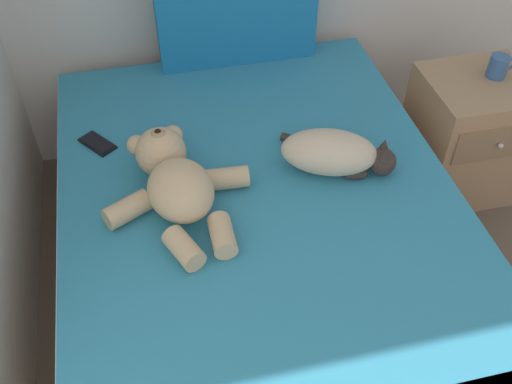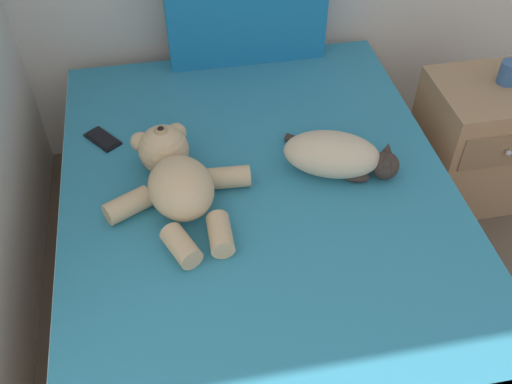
{
  "view_description": "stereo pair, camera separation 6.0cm",
  "coord_description": "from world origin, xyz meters",
  "px_view_note": "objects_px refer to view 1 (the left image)",
  "views": [
    {
      "loc": [
        0.55,
        1.75,
        1.99
      ],
      "look_at": [
        0.86,
        3.08,
        0.62
      ],
      "focal_mm": 41.29,
      "sensor_mm": 36.0,
      "label": 1
    },
    {
      "loc": [
        0.61,
        1.73,
        1.99
      ],
      "look_at": [
        0.86,
        3.08,
        0.62
      ],
      "focal_mm": 41.29,
      "sensor_mm": 36.0,
      "label": 2
    }
  ],
  "objects_px": {
    "cat": "(334,153)",
    "nightstand": "(467,136)",
    "patterned_cushion": "(236,5)",
    "bed": "(265,264)",
    "teddy_bear": "(175,180)",
    "mug": "(499,66)",
    "cell_phone": "(97,144)"
  },
  "relations": [
    {
      "from": "cat",
      "to": "nightstand",
      "type": "height_order",
      "value": "cat"
    },
    {
      "from": "patterned_cushion",
      "to": "cat",
      "type": "xyz_separation_m",
      "value": [
        0.18,
        -0.79,
        -0.18
      ]
    },
    {
      "from": "bed",
      "to": "teddy_bear",
      "type": "relative_size",
      "value": 3.49
    },
    {
      "from": "mug",
      "to": "bed",
      "type": "bearing_deg",
      "value": -155.41
    },
    {
      "from": "bed",
      "to": "nightstand",
      "type": "distance_m",
      "value": 1.16
    },
    {
      "from": "cat",
      "to": "mug",
      "type": "xyz_separation_m",
      "value": [
        0.83,
        0.35,
        0.02
      ]
    },
    {
      "from": "cat",
      "to": "cell_phone",
      "type": "height_order",
      "value": "cat"
    },
    {
      "from": "bed",
      "to": "teddy_bear",
      "type": "height_order",
      "value": "teddy_bear"
    },
    {
      "from": "patterned_cushion",
      "to": "teddy_bear",
      "type": "relative_size",
      "value": 1.14
    },
    {
      "from": "cat",
      "to": "teddy_bear",
      "type": "relative_size",
      "value": 0.71
    },
    {
      "from": "cell_phone",
      "to": "mug",
      "type": "height_order",
      "value": "mug"
    },
    {
      "from": "cat",
      "to": "mug",
      "type": "distance_m",
      "value": 0.9
    },
    {
      "from": "cell_phone",
      "to": "nightstand",
      "type": "distance_m",
      "value": 1.61
    },
    {
      "from": "patterned_cushion",
      "to": "mug",
      "type": "distance_m",
      "value": 1.12
    },
    {
      "from": "bed",
      "to": "cat",
      "type": "xyz_separation_m",
      "value": [
        0.29,
        0.16,
        0.35
      ]
    },
    {
      "from": "cell_phone",
      "to": "mug",
      "type": "xyz_separation_m",
      "value": [
        1.66,
        0.02,
        0.08
      ]
    },
    {
      "from": "mug",
      "to": "cat",
      "type": "bearing_deg",
      "value": -157.25
    },
    {
      "from": "bed",
      "to": "mug",
      "type": "relative_size",
      "value": 17.33
    },
    {
      "from": "patterned_cushion",
      "to": "cell_phone",
      "type": "distance_m",
      "value": 0.83
    },
    {
      "from": "cell_phone",
      "to": "bed",
      "type": "bearing_deg",
      "value": -42.39
    },
    {
      "from": "mug",
      "to": "cell_phone",
      "type": "bearing_deg",
      "value": -179.19
    },
    {
      "from": "teddy_bear",
      "to": "cat",
      "type": "bearing_deg",
      "value": 2.2
    },
    {
      "from": "teddy_bear",
      "to": "cell_phone",
      "type": "relative_size",
      "value": 3.69
    },
    {
      "from": "patterned_cushion",
      "to": "nightstand",
      "type": "xyz_separation_m",
      "value": [
        0.95,
        -0.47,
        -0.51
      ]
    },
    {
      "from": "cat",
      "to": "cell_phone",
      "type": "xyz_separation_m",
      "value": [
        -0.82,
        0.33,
        -0.07
      ]
    },
    {
      "from": "bed",
      "to": "mug",
      "type": "xyz_separation_m",
      "value": [
        1.12,
        0.51,
        0.36
      ]
    },
    {
      "from": "bed",
      "to": "patterned_cushion",
      "type": "height_order",
      "value": "patterned_cushion"
    },
    {
      "from": "cell_phone",
      "to": "nightstand",
      "type": "xyz_separation_m",
      "value": [
        1.59,
        -0.0,
        -0.26
      ]
    },
    {
      "from": "patterned_cushion",
      "to": "teddy_bear",
      "type": "height_order",
      "value": "patterned_cushion"
    },
    {
      "from": "patterned_cushion",
      "to": "cell_phone",
      "type": "xyz_separation_m",
      "value": [
        -0.64,
        -0.47,
        -0.25
      ]
    },
    {
      "from": "cat",
      "to": "cell_phone",
      "type": "relative_size",
      "value": 2.6
    },
    {
      "from": "teddy_bear",
      "to": "nightstand",
      "type": "relative_size",
      "value": 1.02
    }
  ]
}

